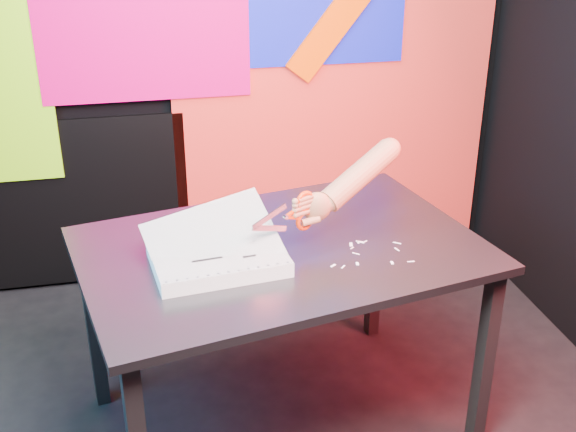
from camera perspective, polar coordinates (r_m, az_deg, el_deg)
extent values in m
cube|color=black|center=(3.43, -7.16, 16.00)|extent=(3.00, 0.01, 2.70)
cube|color=red|center=(3.63, 3.68, 8.53)|extent=(1.60, 0.02, 1.60)
cube|color=#DC0064|center=(3.37, -11.47, 15.54)|extent=(0.95, 0.02, 0.80)
cube|color=black|center=(3.67, -18.09, 0.80)|extent=(1.30, 0.02, 0.85)
cube|color=black|center=(2.84, -15.13, -8.27)|extent=(0.06, 0.06, 0.72)
cube|color=black|center=(2.65, 15.27, -10.92)|extent=(0.06, 0.06, 0.72)
cube|color=black|center=(3.18, 6.87, -3.67)|extent=(0.06, 0.06, 0.72)
cube|color=#303035|center=(2.46, -0.55, -2.70)|extent=(1.48, 1.13, 0.03)
cube|color=silver|center=(2.33, -5.56, -3.36)|extent=(0.45, 0.35, 0.05)
cube|color=silver|center=(2.32, -5.59, -2.81)|extent=(0.44, 0.35, 0.00)
cube|color=silver|center=(2.32, -5.60, -2.71)|extent=(0.44, 0.33, 0.13)
cube|color=silver|center=(2.32, -5.91, -2.03)|extent=(0.46, 0.32, 0.22)
cylinder|color=black|center=(2.17, -9.59, -5.16)|extent=(0.01, 0.01, 0.00)
cylinder|color=black|center=(2.17, -8.77, -5.04)|extent=(0.01, 0.01, 0.00)
cylinder|color=black|center=(2.18, -7.95, -4.91)|extent=(0.01, 0.01, 0.00)
cylinder|color=black|center=(2.18, -7.14, -4.79)|extent=(0.01, 0.01, 0.00)
cylinder|color=black|center=(2.19, -6.33, -4.66)|extent=(0.01, 0.01, 0.00)
cylinder|color=black|center=(2.19, -5.53, -4.54)|extent=(0.01, 0.01, 0.00)
cylinder|color=black|center=(2.20, -4.73, -4.42)|extent=(0.01, 0.01, 0.00)
cylinder|color=black|center=(2.20, -3.93, -4.29)|extent=(0.01, 0.01, 0.00)
cylinder|color=black|center=(2.21, -3.14, -4.17)|extent=(0.01, 0.01, 0.00)
cylinder|color=black|center=(2.22, -2.35, -4.04)|extent=(0.01, 0.01, 0.00)
cylinder|color=black|center=(2.23, -1.57, -3.92)|extent=(0.01, 0.01, 0.00)
cylinder|color=black|center=(2.23, -0.80, -3.79)|extent=(0.01, 0.01, 0.00)
cylinder|color=black|center=(2.24, -0.03, -3.67)|extent=(0.01, 0.01, 0.00)
cylinder|color=black|center=(2.41, -10.75, -1.95)|extent=(0.01, 0.01, 0.00)
cylinder|color=black|center=(2.42, -10.01, -1.84)|extent=(0.01, 0.01, 0.00)
cylinder|color=black|center=(2.42, -9.28, -1.74)|extent=(0.01, 0.01, 0.00)
cylinder|color=black|center=(2.43, -8.55, -1.63)|extent=(0.01, 0.01, 0.00)
cylinder|color=black|center=(2.43, -7.82, -1.53)|extent=(0.01, 0.01, 0.00)
cylinder|color=black|center=(2.44, -7.09, -1.43)|extent=(0.01, 0.01, 0.00)
cylinder|color=black|center=(2.44, -6.37, -1.32)|extent=(0.01, 0.01, 0.00)
cylinder|color=black|center=(2.45, -5.65, -1.22)|extent=(0.01, 0.01, 0.00)
cylinder|color=black|center=(2.45, -4.93, -1.12)|extent=(0.01, 0.01, 0.00)
cylinder|color=black|center=(2.46, -4.22, -1.01)|extent=(0.01, 0.01, 0.00)
cylinder|color=black|center=(2.47, -3.51, -0.91)|extent=(0.01, 0.01, 0.00)
cylinder|color=black|center=(2.47, -2.81, -0.81)|extent=(0.01, 0.01, 0.00)
cylinder|color=black|center=(2.48, -2.11, -0.71)|extent=(0.01, 0.01, 0.00)
cube|color=black|center=(2.35, -8.23, -2.53)|extent=(0.08, 0.02, 0.00)
cube|color=black|center=(2.35, -5.26, -2.35)|extent=(0.06, 0.02, 0.00)
cube|color=black|center=(2.27, -6.40, -3.43)|extent=(0.10, 0.02, 0.00)
cube|color=black|center=(2.28, -3.07, -3.19)|extent=(0.04, 0.02, 0.00)
cube|color=silver|center=(2.28, -1.48, -0.05)|extent=(0.12, 0.06, 0.06)
cube|color=silver|center=(2.30, -1.47, -0.98)|extent=(0.12, 0.06, 0.06)
cylinder|color=silver|center=(2.32, -0.18, -0.09)|extent=(0.02, 0.02, 0.01)
cube|color=red|center=(2.34, 0.29, -0.12)|extent=(0.05, 0.03, 0.02)
cube|color=red|center=(2.33, 0.29, 0.25)|extent=(0.05, 0.03, 0.02)
torus|color=red|center=(2.35, 1.35, 1.18)|extent=(0.07, 0.05, 0.07)
torus|color=red|center=(2.38, 1.33, -0.34)|extent=(0.07, 0.05, 0.07)
ellipsoid|color=#91583A|center=(2.40, 2.29, 0.73)|extent=(0.10, 0.06, 0.10)
cylinder|color=#91583A|center=(2.37, 1.34, 0.32)|extent=(0.08, 0.05, 0.02)
cylinder|color=#91583A|center=(2.36, 1.34, 0.73)|extent=(0.07, 0.05, 0.02)
cylinder|color=#91583A|center=(2.36, 1.35, 1.09)|extent=(0.07, 0.05, 0.02)
cylinder|color=#91583A|center=(2.35, 1.35, 1.42)|extent=(0.06, 0.04, 0.02)
cylinder|color=#91583A|center=(2.38, 1.81, -0.40)|extent=(0.07, 0.04, 0.03)
cylinder|color=#91583A|center=(2.43, 3.19, 1.11)|extent=(0.08, 0.09, 0.07)
cylinder|color=#91583A|center=(2.49, 5.68, 3.25)|extent=(0.32, 0.21, 0.20)
sphere|color=#91583A|center=(2.56, 8.04, 5.27)|extent=(0.08, 0.08, 0.08)
cube|color=silver|center=(2.45, 5.09, -2.53)|extent=(0.02, 0.01, 0.00)
cube|color=silver|center=(2.33, 4.38, -4.02)|extent=(0.02, 0.02, 0.00)
cube|color=silver|center=(2.39, 9.69, -3.56)|extent=(0.03, 0.01, 0.00)
cube|color=silver|center=(2.35, 5.50, -3.77)|extent=(0.01, 0.02, 0.00)
cube|color=silver|center=(2.41, 5.39, -2.97)|extent=(0.02, 0.02, 0.00)
cube|color=silver|center=(2.49, 5.78, -2.06)|extent=(0.03, 0.02, 0.00)
cube|color=silver|center=(2.50, 8.61, -2.12)|extent=(0.03, 0.02, 0.00)
cube|color=silver|center=(2.47, 5.00, -2.26)|extent=(0.02, 0.03, 0.00)
cube|color=silver|center=(2.37, 8.22, -3.67)|extent=(0.01, 0.02, 0.00)
cube|color=silver|center=(2.45, 8.59, -2.62)|extent=(0.01, 0.02, 0.00)
cube|color=silver|center=(2.49, 5.52, -2.05)|extent=(0.01, 0.02, 0.00)
cube|color=silver|center=(2.49, 6.13, -2.01)|extent=(0.02, 0.01, 0.00)
cube|color=silver|center=(2.33, 3.59, -3.93)|extent=(0.02, 0.02, 0.00)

